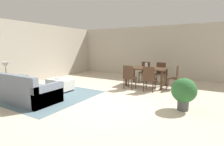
% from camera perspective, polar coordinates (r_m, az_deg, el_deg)
% --- Properties ---
extents(ground_plane, '(10.80, 10.80, 0.00)m').
position_cam_1_polar(ground_plane, '(5.02, -2.55, -10.04)').
color(ground_plane, beige).
extents(wall_back, '(9.00, 0.12, 2.70)m').
position_cam_1_polar(wall_back, '(9.35, 14.25, 6.95)').
color(wall_back, '#BCB2A0').
rests_on(wall_back, ground_plane).
extents(wall_left, '(0.12, 11.00, 2.70)m').
position_cam_1_polar(wall_left, '(8.38, -27.64, 6.01)').
color(wall_left, '#BCB2A0').
rests_on(wall_left, ground_plane).
extents(area_rug, '(3.00, 2.80, 0.01)m').
position_cam_1_polar(area_rug, '(6.19, -21.34, -6.92)').
color(area_rug, slate).
rests_on(area_rug, ground_plane).
extents(couch, '(1.91, 0.97, 0.86)m').
position_cam_1_polar(couch, '(5.68, -26.90, -5.69)').
color(couch, slate).
rests_on(couch, ground_plane).
extents(ottoman_table, '(0.96, 0.56, 0.44)m').
position_cam_1_polar(ottoman_table, '(6.58, -17.18, -3.59)').
color(ottoman_table, silver).
rests_on(ottoman_table, ground_plane).
extents(side_table, '(0.40, 0.40, 0.60)m').
position_cam_1_polar(side_table, '(6.77, -32.06, -2.33)').
color(side_table, brown).
rests_on(side_table, ground_plane).
extents(table_lamp, '(0.26, 0.26, 0.53)m').
position_cam_1_polar(table_lamp, '(6.70, -32.44, 2.21)').
color(table_lamp, brown).
rests_on(table_lamp, side_table).
extents(dining_table, '(1.58, 0.96, 0.76)m').
position_cam_1_polar(dining_table, '(7.12, 11.64, 0.99)').
color(dining_table, '#422B1C').
rests_on(dining_table, ground_plane).
extents(dining_chair_near_left, '(0.43, 0.43, 0.92)m').
position_cam_1_polar(dining_chair_near_left, '(6.49, 5.79, -0.96)').
color(dining_chair_near_left, '#422B1C').
rests_on(dining_chair_near_left, ground_plane).
extents(dining_chair_near_right, '(0.42, 0.42, 0.92)m').
position_cam_1_polar(dining_chair_near_right, '(6.22, 12.49, -1.56)').
color(dining_chair_near_right, '#422B1C').
rests_on(dining_chair_near_right, ground_plane).
extents(dining_chair_far_left, '(0.43, 0.43, 0.92)m').
position_cam_1_polar(dining_chair_far_left, '(8.06, 11.07, 0.86)').
color(dining_chair_far_left, '#422B1C').
rests_on(dining_chair_far_left, ground_plane).
extents(dining_chair_far_right, '(0.40, 0.40, 0.92)m').
position_cam_1_polar(dining_chair_far_right, '(7.87, 16.07, 0.48)').
color(dining_chair_far_right, '#422B1C').
rests_on(dining_chair_far_right, ground_plane).
extents(dining_chair_head_east, '(0.42, 0.42, 0.92)m').
position_cam_1_polar(dining_chair_head_east, '(6.88, 20.46, -0.91)').
color(dining_chair_head_east, '#422B1C').
rests_on(dining_chair_head_east, ground_plane).
extents(vase_centerpiece, '(0.11, 0.11, 0.21)m').
position_cam_1_polar(vase_centerpiece, '(7.10, 11.52, 2.57)').
color(vase_centerpiece, silver).
rests_on(vase_centerpiece, dining_table).
extents(book_on_ottoman, '(0.27, 0.21, 0.03)m').
position_cam_1_polar(book_on_ottoman, '(6.59, -17.52, -1.77)').
color(book_on_ottoman, silver).
rests_on(book_on_ottoman, ottoman_table).
extents(potted_plant, '(0.63, 0.63, 0.84)m').
position_cam_1_polar(potted_plant, '(4.69, 23.17, -5.76)').
color(potted_plant, '#4C4C51').
rests_on(potted_plant, ground_plane).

